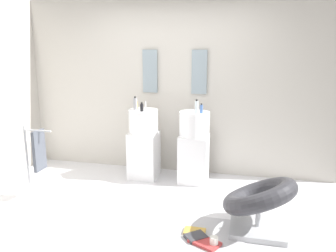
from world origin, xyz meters
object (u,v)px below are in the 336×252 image
at_px(towel_rack, 37,152).
at_px(magazine_charcoal, 196,237).
at_px(pedestal_sink_left, 144,143).
at_px(soap_bottle_grey, 135,104).
at_px(soap_bottle_amber, 136,105).
at_px(soap_bottle_black, 142,107).
at_px(soap_bottle_clear, 197,107).
at_px(soap_bottle_blue, 201,109).
at_px(magazine_red, 205,242).
at_px(lounge_chair, 259,200).
at_px(coffee_mug, 214,242).
at_px(pedestal_sink_right, 194,147).
at_px(magazine_ochre, 195,232).

bearing_deg(towel_rack, magazine_charcoal, -12.48).
height_order(pedestal_sink_left, towel_rack, pedestal_sink_left).
bearing_deg(soap_bottle_grey, pedestal_sink_left, 14.63).
bearing_deg(magazine_charcoal, soap_bottle_amber, 86.73).
xyz_separation_m(soap_bottle_black, soap_bottle_clear, (0.76, -0.01, 0.03)).
distance_m(pedestal_sink_left, soap_bottle_black, 0.57).
bearing_deg(soap_bottle_blue, magazine_red, -79.99).
height_order(lounge_chair, soap_bottle_blue, soap_bottle_blue).
distance_m(coffee_mug, soap_bottle_black, 2.13).
relative_size(soap_bottle_clear, soap_bottle_grey, 1.02).
relative_size(magazine_charcoal, soap_bottle_black, 1.62).
xyz_separation_m(pedestal_sink_right, soap_bottle_grey, (-0.84, -0.03, 0.58)).
relative_size(pedestal_sink_right, magazine_charcoal, 5.52).
bearing_deg(towel_rack, coffee_mug, -13.87).
height_order(pedestal_sink_left, soap_bottle_black, soap_bottle_black).
bearing_deg(magazine_charcoal, pedestal_sink_right, 60.64).
bearing_deg(pedestal_sink_left, soap_bottle_black, -80.53).
bearing_deg(soap_bottle_amber, towel_rack, -131.16).
bearing_deg(pedestal_sink_left, towel_rack, -134.63).
relative_size(soap_bottle_amber, soap_bottle_grey, 0.68).
bearing_deg(magazine_charcoal, magazine_red, -76.82).
bearing_deg(pedestal_sink_left, soap_bottle_blue, -5.26).
relative_size(soap_bottle_blue, soap_bottle_grey, 0.71).
xyz_separation_m(magazine_charcoal, soap_bottle_grey, (-1.11, 1.47, 1.07)).
height_order(lounge_chair, soap_bottle_grey, soap_bottle_grey).
height_order(pedestal_sink_left, pedestal_sink_right, same).
bearing_deg(magazine_charcoal, soap_bottle_clear, 59.76).
distance_m(lounge_chair, magazine_charcoal, 0.74).
relative_size(pedestal_sink_left, soap_bottle_blue, 8.34).
bearing_deg(soap_bottle_grey, magazine_charcoal, -52.90).
bearing_deg(lounge_chair, magazine_red, -143.13).
bearing_deg(magazine_ochre, soap_bottle_clear, 98.80).
bearing_deg(magazine_ochre, soap_bottle_grey, 128.50).
height_order(coffee_mug, soap_bottle_clear, soap_bottle_clear).
bearing_deg(soap_bottle_black, lounge_chair, -34.05).
xyz_separation_m(soap_bottle_amber, soap_bottle_blue, (0.94, -0.09, 0.00)).
distance_m(pedestal_sink_left, soap_bottle_clear, 0.99).
distance_m(coffee_mug, soap_bottle_grey, 2.28).
distance_m(pedestal_sink_right, soap_bottle_blue, 0.57).
distance_m(towel_rack, coffee_mug, 2.36).
height_order(magazine_ochre, soap_bottle_grey, soap_bottle_grey).
distance_m(soap_bottle_amber, soap_bottle_clear, 0.90).
height_order(pedestal_sink_right, magazine_ochre, pedestal_sink_right).
bearing_deg(coffee_mug, magazine_red, 165.23).
height_order(soap_bottle_amber, soap_bottle_grey, soap_bottle_grey).
relative_size(soap_bottle_blue, soap_bottle_black, 1.07).
relative_size(pedestal_sink_left, magazine_ochre, 5.07).
bearing_deg(pedestal_sink_right, soap_bottle_black, -170.36).
bearing_deg(soap_bottle_grey, magazine_ochre, -51.58).
bearing_deg(soap_bottle_black, pedestal_sink_left, 99.47).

